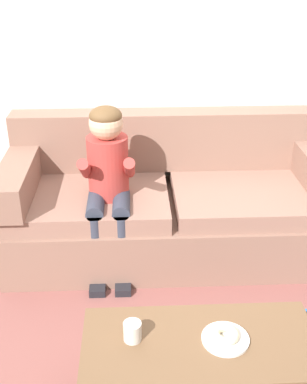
{
  "coord_description": "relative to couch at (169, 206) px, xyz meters",
  "views": [
    {
      "loc": [
        -0.22,
        -2.11,
        1.97
      ],
      "look_at": [
        -0.1,
        0.45,
        0.65
      ],
      "focal_mm": 45.36,
      "sensor_mm": 36.0,
      "label": 1
    }
  ],
  "objects": [
    {
      "name": "area_rug",
      "position": [
        -0.03,
        -1.1,
        -0.33
      ],
      "size": [
        2.95,
        1.87,
        0.01
      ],
      "primitive_type": "cube",
      "color": "brown",
      "rests_on": "ground"
    },
    {
      "name": "donut",
      "position": [
        0.14,
        -1.38,
        0.11
      ],
      "size": [
        0.13,
        0.13,
        0.04
      ],
      "primitive_type": "torus",
      "rotation": [
        0.0,
        0.0,
        3.07
      ],
      "color": "beige",
      "rests_on": "plate"
    },
    {
      "name": "wall_back",
      "position": [
        -0.03,
        0.55,
        1.06
      ],
      "size": [
        8.0,
        0.1,
        2.8
      ],
      "primitive_type": "cube",
      "color": "silver",
      "rests_on": "ground"
    },
    {
      "name": "toy_controller",
      "position": [
        0.68,
        -0.82,
        -0.31
      ],
      "size": [
        0.23,
        0.09,
        0.05
      ],
      "rotation": [
        0.0,
        0.0,
        0.53
      ],
      "color": "blue",
      "rests_on": "ground"
    },
    {
      "name": "plate",
      "position": [
        0.14,
        -1.38,
        0.09
      ],
      "size": [
        0.21,
        0.21,
        0.01
      ],
      "primitive_type": "cylinder",
      "color": "white",
      "rests_on": "coffee_table"
    },
    {
      "name": "coffee_table",
      "position": [
        0.03,
        -1.38,
        0.03
      ],
      "size": [
        1.04,
        0.48,
        0.42
      ],
      "color": "brown",
      "rests_on": "ground"
    },
    {
      "name": "couch",
      "position": [
        0.0,
        0.0,
        0.0
      ],
      "size": [
        2.19,
        0.9,
        0.92
      ],
      "color": "#846051",
      "rests_on": "ground"
    },
    {
      "name": "person_child",
      "position": [
        -0.41,
        -0.2,
        0.33
      ],
      "size": [
        0.34,
        0.58,
        1.1
      ],
      "color": "#AD3833",
      "rests_on": "ground"
    },
    {
      "name": "ground",
      "position": [
        -0.03,
        -0.85,
        -0.34
      ],
      "size": [
        10.0,
        10.0,
        0.0
      ],
      "primitive_type": "plane",
      "color": "brown"
    },
    {
      "name": "mug",
      "position": [
        -0.27,
        -1.35,
        0.13
      ],
      "size": [
        0.08,
        0.08,
        0.09
      ],
      "primitive_type": "cylinder",
      "color": "silver",
      "rests_on": "coffee_table"
    }
  ]
}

